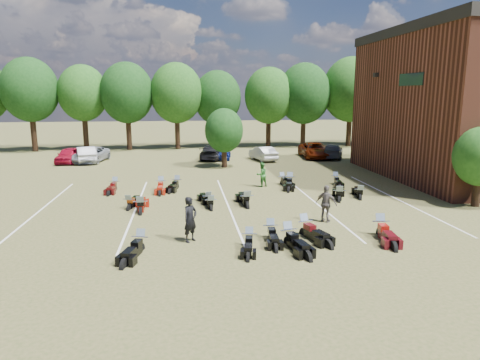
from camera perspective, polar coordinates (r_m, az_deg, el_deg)
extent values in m
plane|color=brown|center=(21.50, 7.22, -5.08)|extent=(160.00, 160.00, 0.00)
imported|color=maroon|center=(41.30, -21.87, 3.08)|extent=(1.83, 4.10, 1.37)
imported|color=#B4B4B9|center=(41.07, -19.87, 3.24)|extent=(2.69, 4.64, 1.44)
imported|color=#94979C|center=(41.08, -19.25, 3.21)|extent=(2.94, 5.13, 1.35)
imported|color=black|center=(40.61, -3.76, 3.73)|extent=(2.82, 4.91, 1.34)
imported|color=navy|center=(40.70, -2.42, 3.76)|extent=(2.13, 4.12, 1.34)
imported|color=beige|center=(39.86, 3.08, 3.56)|extent=(2.23, 4.13, 1.29)
imported|color=#5E1805|center=(42.06, 9.92, 3.93)|extent=(2.75, 5.37, 1.45)
imported|color=#343438|center=(42.17, 12.22, 3.78)|extent=(3.42, 4.96, 1.33)
imported|color=black|center=(17.91, -6.65, -5.25)|extent=(0.82, 0.82, 1.91)
imported|color=#2C6E29|center=(28.40, 2.90, 0.72)|extent=(0.97, 0.88, 1.62)
imported|color=#5C544E|center=(20.91, 11.42, -3.12)|extent=(1.09, 1.02, 1.81)
cube|color=black|center=(35.18, 17.65, 13.21)|extent=(0.30, 0.40, 0.30)
cube|color=black|center=(30.75, 21.81, 12.35)|extent=(0.06, 3.00, 0.80)
cylinder|color=black|center=(51.52, -25.34, 5.82)|extent=(0.58, 0.58, 4.08)
ellipsoid|color=#1E4C19|center=(51.37, -25.75, 10.59)|extent=(6.00, 6.00, 6.90)
cylinder|color=black|center=(50.23, -19.87, 6.12)|extent=(0.58, 0.58, 4.08)
ellipsoid|color=#1E4C19|center=(50.07, -20.21, 11.01)|extent=(6.00, 6.00, 6.90)
cylinder|color=black|center=(49.41, -14.17, 6.38)|extent=(0.57, 0.58, 4.08)
ellipsoid|color=#1E4C19|center=(49.25, -14.42, 11.35)|extent=(6.00, 6.00, 6.90)
cylinder|color=black|center=(49.09, -8.33, 6.57)|extent=(0.57, 0.58, 4.08)
ellipsoid|color=#1E4C19|center=(48.93, -8.48, 11.58)|extent=(6.00, 6.00, 6.90)
cylinder|color=black|center=(49.28, -2.47, 6.70)|extent=(0.58, 0.58, 4.08)
ellipsoid|color=#1E4C19|center=(49.12, -2.51, 11.69)|extent=(6.00, 6.00, 6.90)
cylinder|color=black|center=(49.97, 3.29, 6.75)|extent=(0.57, 0.58, 4.08)
ellipsoid|color=#1E4C19|center=(49.81, 3.35, 11.68)|extent=(6.00, 6.00, 6.90)
cylinder|color=black|center=(51.14, 8.84, 6.74)|extent=(0.57, 0.58, 4.08)
ellipsoid|color=#1E4C19|center=(50.99, 8.99, 11.56)|extent=(6.00, 6.00, 6.90)
cylinder|color=black|center=(52.77, 14.09, 6.68)|extent=(0.57, 0.58, 4.08)
ellipsoid|color=#1E4C19|center=(52.61, 14.32, 11.34)|extent=(6.00, 6.00, 6.90)
cylinder|color=black|center=(54.80, 19.00, 6.56)|extent=(0.58, 0.58, 4.08)
ellipsoid|color=#1E4C19|center=(54.65, 19.29, 11.05)|extent=(6.00, 6.00, 6.90)
cylinder|color=black|center=(57.19, 23.51, 6.42)|extent=(0.58, 0.58, 4.08)
ellipsoid|color=#1E4C19|center=(57.05, 23.86, 10.71)|extent=(6.00, 6.00, 6.90)
cylinder|color=black|center=(26.76, 28.99, -1.28)|extent=(0.24, 0.24, 1.71)
sphere|color=#1E4C19|center=(26.46, 29.39, 2.75)|extent=(2.80, 2.80, 2.80)
cylinder|color=black|center=(35.95, -2.12, 3.20)|extent=(0.24, 0.24, 1.90)
sphere|color=#1E4C19|center=(35.71, -2.14, 6.62)|extent=(3.20, 3.20, 3.20)
cube|color=silver|center=(24.91, -25.22, -3.79)|extent=(0.10, 14.00, 0.01)
cube|color=silver|center=(23.86, -13.69, -3.65)|extent=(0.10, 14.00, 0.01)
cube|color=silver|center=(23.83, -1.63, -3.34)|extent=(0.10, 14.00, 0.01)
cube|color=silver|center=(24.82, 9.94, -2.90)|extent=(0.10, 14.00, 0.01)
cube|color=silver|center=(26.73, 20.23, -2.42)|extent=(0.10, 14.00, 0.01)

